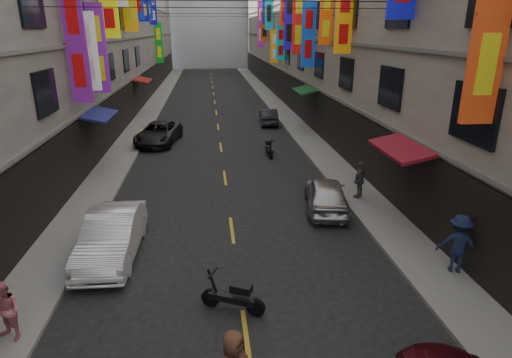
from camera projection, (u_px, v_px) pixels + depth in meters
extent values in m
cube|color=slate|center=(148.00, 113.00, 37.89)|extent=(2.00, 90.00, 0.12)
cube|color=slate|center=(282.00, 111.00, 39.15)|extent=(2.00, 90.00, 0.12)
cube|color=black|center=(136.00, 97.00, 37.31)|extent=(0.12, 85.50, 3.00)
cube|color=#66635E|center=(134.00, 77.00, 36.75)|extent=(0.16, 90.00, 0.14)
cube|color=#66635E|center=(131.00, 38.00, 35.69)|extent=(0.16, 90.00, 0.14)
cube|color=#A49889|center=(353.00, 0.00, 36.66)|extent=(10.00, 90.00, 19.00)
cube|color=black|center=(292.00, 95.00, 38.78)|extent=(0.12, 85.50, 3.00)
cube|color=#66635E|center=(293.00, 76.00, 38.21)|extent=(0.16, 90.00, 0.14)
cube|color=#66635E|center=(294.00, 38.00, 37.15)|extent=(0.16, 90.00, 0.14)
cube|color=#B5BFC9|center=(208.00, 8.00, 81.77)|extent=(18.00, 8.00, 22.00)
cube|color=#C13812|center=(493.00, 14.00, 10.65)|extent=(0.91, 0.18, 5.53)
cylinder|color=black|center=(495.00, 14.00, 10.66)|extent=(1.01, 0.08, 0.08)
cube|color=#69177F|center=(76.00, 44.00, 19.00)|extent=(0.90, 0.18, 5.19)
cylinder|color=black|center=(75.00, 44.00, 18.99)|extent=(1.00, 0.08, 0.08)
cube|color=white|center=(88.00, 52.00, 20.91)|extent=(0.89, 0.18, 3.72)
cylinder|color=black|center=(87.00, 52.00, 20.90)|extent=(0.99, 0.08, 0.08)
cube|color=orange|center=(344.00, 18.00, 22.11)|extent=(0.90, 0.18, 3.52)
cylinder|color=black|center=(345.00, 18.00, 22.12)|extent=(1.00, 0.08, 0.08)
cube|color=#721B96|center=(98.00, 49.00, 22.92)|extent=(0.88, 0.18, 4.63)
cylinder|color=black|center=(97.00, 49.00, 22.91)|extent=(0.98, 0.08, 0.08)
cube|color=#F04F0D|center=(326.00, 15.00, 25.58)|extent=(0.76, 0.18, 3.42)
cylinder|color=black|center=(327.00, 15.00, 25.58)|extent=(0.86, 0.08, 0.08)
cube|color=#F7FF0D|center=(108.00, 2.00, 25.23)|extent=(1.07, 0.18, 4.00)
cylinder|color=black|center=(107.00, 2.00, 25.22)|extent=(1.17, 0.08, 0.08)
cube|color=blue|center=(308.00, 34.00, 29.82)|extent=(0.93, 0.18, 4.43)
cylinder|color=black|center=(309.00, 34.00, 29.82)|extent=(1.03, 0.08, 0.08)
cube|color=red|center=(298.00, 19.00, 32.84)|extent=(0.92, 0.18, 5.10)
cylinder|color=black|center=(299.00, 19.00, 32.85)|extent=(1.02, 0.08, 0.08)
cube|color=#1F10C4|center=(289.00, 19.00, 36.48)|extent=(0.88, 0.18, 5.08)
cylinder|color=black|center=(290.00, 19.00, 36.49)|extent=(0.98, 0.08, 0.08)
cube|color=red|center=(285.00, 7.00, 38.51)|extent=(0.80, 0.18, 3.42)
cylinder|color=black|center=(285.00, 7.00, 38.52)|extent=(0.90, 0.08, 0.08)
cube|color=#0DA4A2|center=(281.00, 43.00, 41.16)|extent=(0.86, 0.18, 3.23)
cylinder|color=black|center=(281.00, 43.00, 41.16)|extent=(0.96, 0.08, 0.08)
cube|color=#0D0F9D|center=(143.00, 0.00, 40.14)|extent=(0.96, 0.18, 3.74)
cylinder|color=black|center=(142.00, 0.00, 40.13)|extent=(1.06, 0.08, 0.08)
cube|color=#1026BC|center=(147.00, 3.00, 42.52)|extent=(1.02, 0.18, 3.03)
cylinder|color=black|center=(146.00, 3.00, 42.51)|extent=(1.12, 0.08, 0.08)
cube|color=orange|center=(274.00, 46.00, 44.98)|extent=(0.84, 0.18, 3.37)
cylinder|color=black|center=(275.00, 46.00, 44.99)|extent=(0.94, 0.08, 0.08)
cube|color=#0E95AB|center=(269.00, 0.00, 47.35)|extent=(0.89, 0.18, 6.26)
cylinder|color=black|center=(270.00, 0.00, 47.35)|extent=(0.99, 0.08, 0.08)
cube|color=#100D97|center=(153.00, 8.00, 48.27)|extent=(0.79, 0.18, 3.63)
cylinder|color=black|center=(152.00, 8.00, 48.26)|extent=(0.89, 0.08, 0.08)
cube|color=#1018C1|center=(266.00, 3.00, 49.34)|extent=(0.94, 0.18, 4.43)
cylinder|color=black|center=(267.00, 3.00, 49.35)|extent=(1.04, 0.08, 0.08)
cube|color=#B93F11|center=(265.00, 26.00, 51.44)|extent=(0.97, 0.18, 3.37)
cylinder|color=black|center=(265.00, 26.00, 51.45)|extent=(1.07, 0.08, 0.08)
cube|color=#0B821A|center=(159.00, 43.00, 52.81)|extent=(0.89, 0.18, 4.80)
cylinder|color=black|center=(159.00, 43.00, 52.80)|extent=(0.99, 0.08, 0.08)
cube|color=#9E1C98|center=(261.00, 24.00, 55.56)|extent=(0.82, 0.18, 5.74)
cylinder|color=black|center=(261.00, 24.00, 55.56)|extent=(0.92, 0.08, 0.08)
cube|color=maroon|center=(401.00, 148.00, 15.71)|extent=(1.39, 3.20, 0.41)
cube|color=navy|center=(99.00, 114.00, 21.88)|extent=(1.39, 3.20, 0.41)
cube|color=#13471E|center=(306.00, 90.00, 30.71)|extent=(1.39, 3.20, 0.41)
cube|color=maroon|center=(142.00, 80.00, 36.88)|extent=(1.39, 3.20, 0.41)
cylinder|color=black|center=(222.00, 1.00, 17.07)|extent=(14.00, 0.04, 0.04)
cylinder|color=black|center=(212.00, 14.00, 43.19)|extent=(14.00, 0.04, 0.04)
cube|color=gold|center=(246.00, 338.00, 10.41)|extent=(0.12, 2.20, 0.01)
cube|color=gold|center=(232.00, 230.00, 16.04)|extent=(0.12, 2.20, 0.01)
cube|color=gold|center=(225.00, 178.00, 21.66)|extent=(0.12, 2.20, 0.01)
cube|color=gold|center=(221.00, 147.00, 27.29)|extent=(0.12, 2.20, 0.01)
cube|color=gold|center=(218.00, 127.00, 32.91)|extent=(0.12, 2.20, 0.01)
cube|color=gold|center=(216.00, 113.00, 38.54)|extent=(0.12, 2.20, 0.01)
cube|color=gold|center=(215.00, 102.00, 44.16)|extent=(0.12, 2.20, 0.01)
cube|color=gold|center=(214.00, 94.00, 49.79)|extent=(0.12, 2.20, 0.01)
cube|color=gold|center=(213.00, 87.00, 55.41)|extent=(0.12, 2.20, 0.01)
cube|color=gold|center=(212.00, 82.00, 61.04)|extent=(0.12, 2.20, 0.01)
cube|color=gold|center=(212.00, 77.00, 66.67)|extent=(0.12, 2.20, 0.01)
cube|color=gold|center=(211.00, 74.00, 72.29)|extent=(0.12, 2.20, 0.01)
cylinder|color=black|center=(210.00, 298.00, 11.56)|extent=(0.50, 0.32, 0.50)
cylinder|color=black|center=(256.00, 308.00, 11.16)|extent=(0.50, 0.32, 0.50)
cube|color=black|center=(233.00, 298.00, 11.31)|extent=(1.30, 0.83, 0.18)
cube|color=black|center=(241.00, 288.00, 11.12)|extent=(0.63, 0.53, 0.22)
cylinder|color=black|center=(213.00, 284.00, 11.38)|extent=(0.35, 0.23, 0.88)
cylinder|color=black|center=(213.00, 273.00, 11.27)|extent=(0.27, 0.48, 0.06)
cylinder|color=black|center=(271.00, 155.00, 24.74)|extent=(0.14, 0.50, 0.50)
cylinder|color=black|center=(267.00, 149.00, 25.95)|extent=(0.14, 0.50, 0.50)
cube|color=black|center=(269.00, 149.00, 25.30)|extent=(0.35, 1.31, 0.18)
cube|color=black|center=(268.00, 142.00, 25.42)|extent=(0.34, 0.56, 0.22)
cylinder|color=black|center=(271.00, 147.00, 24.69)|extent=(0.09, 0.36, 0.88)
cylinder|color=black|center=(271.00, 141.00, 24.57)|extent=(0.50, 0.08, 0.06)
imported|color=white|center=(112.00, 236.00, 13.95)|extent=(1.69, 4.59, 1.50)
imported|color=black|center=(159.00, 133.00, 27.96)|extent=(3.06, 5.29, 1.39)
imported|color=#B7B6BC|center=(326.00, 194.00, 17.66)|extent=(2.27, 4.24, 1.37)
imported|color=#25262C|center=(269.00, 117.00, 33.67)|extent=(1.51, 3.74, 1.21)
imported|color=#C96A75|center=(5.00, 312.00, 9.98)|extent=(0.89, 0.80, 1.52)
imported|color=#161D3D|center=(458.00, 244.00, 12.82)|extent=(1.34, 1.03, 1.85)
imported|color=#4F5052|center=(360.00, 180.00, 18.56)|extent=(1.07, 1.05, 1.64)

